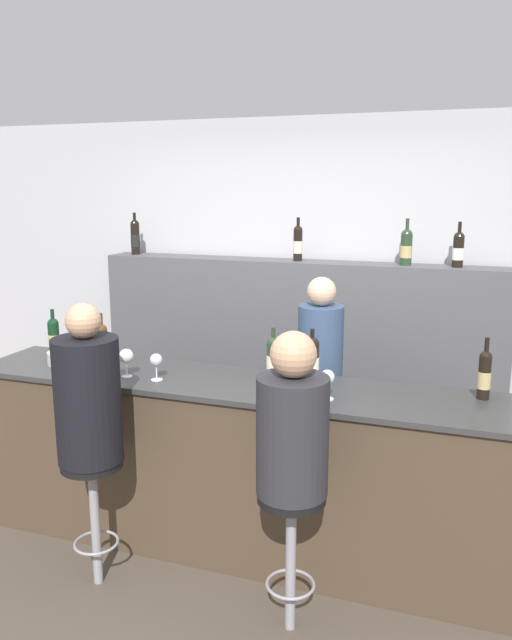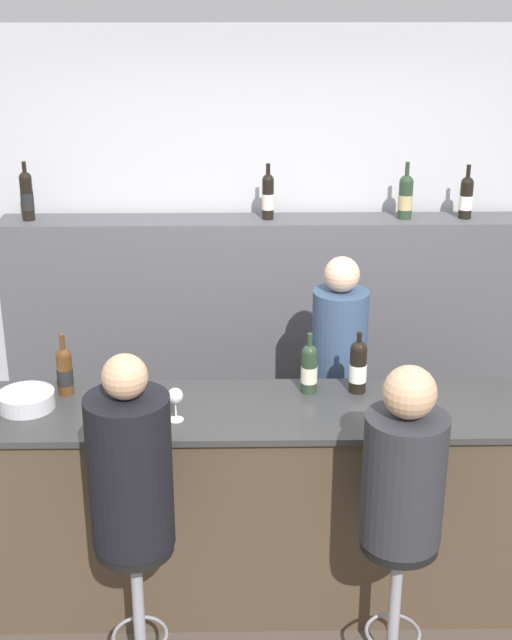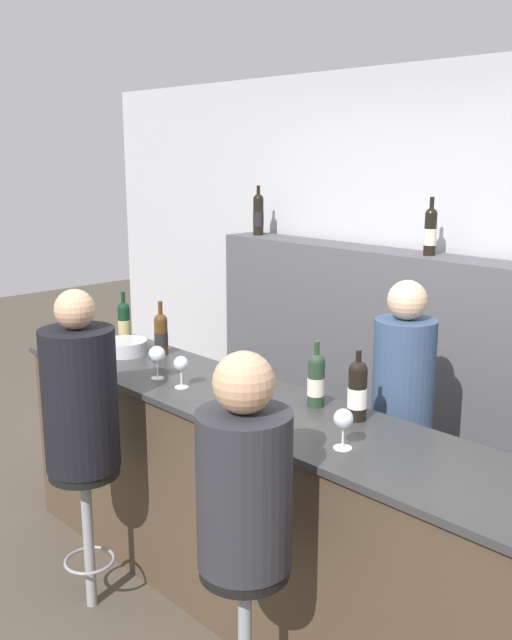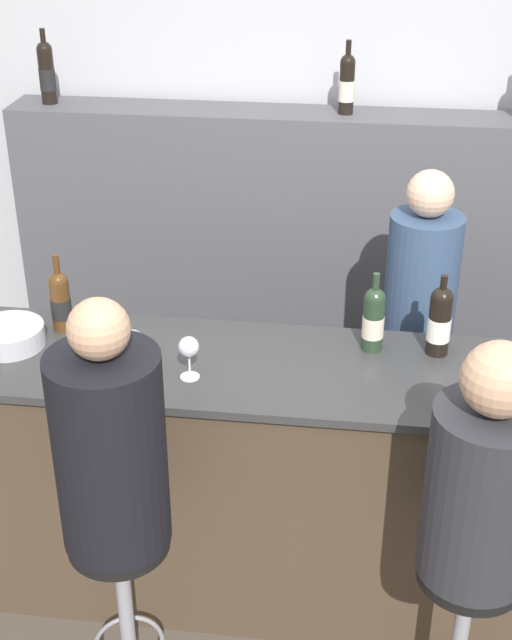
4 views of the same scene
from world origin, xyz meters
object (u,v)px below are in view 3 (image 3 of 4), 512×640
at_px(wine_bottle_counter_0, 124,321).
at_px(bar_stool_right, 245,606).
at_px(wine_bottle_backbar_0, 258,214).
at_px(guest_seated_left, 80,393).
at_px(metal_bowl, 124,347).
at_px(wine_glass_1, 181,365).
at_px(wine_glass_0, 157,355).
at_px(wine_bottle_backbar_1, 430,231).
at_px(guest_seated_right, 244,476).
at_px(wine_bottle_counter_1, 161,333).
at_px(bar_stool_left, 86,501).
at_px(wine_glass_2, 343,420).
at_px(wine_bottle_counter_2, 316,379).
at_px(bartender, 400,454).
at_px(wine_bottle_counter_3, 357,390).

distance_m(wine_bottle_counter_0, bar_stool_right, 2.05).
height_order(wine_bottle_counter_0, wine_bottle_backbar_0, wine_bottle_backbar_0).
distance_m(wine_bottle_backbar_0, guest_seated_left, 2.07).
bearing_deg(metal_bowl, wine_glass_1, -10.89).
distance_m(wine_glass_0, bar_stool_right, 1.35).
relative_size(wine_bottle_backbar_1, guest_seated_right, 0.41).
height_order(wine_bottle_counter_1, bar_stool_left, wine_bottle_counter_1).
xyz_separation_m(wine_bottle_backbar_1, bar_stool_right, (0.49, -1.82, -1.16)).
bearing_deg(wine_glass_1, wine_bottle_counter_0, 162.93).
xyz_separation_m(guest_seated_left, guest_seated_right, (1.08, 0.00, -0.02)).
height_order(wine_bottle_counter_1, wine_glass_2, wine_bottle_counter_1).
distance_m(metal_bowl, bar_stool_right, 1.79).
height_order(bar_stool_left, guest_seated_left, guest_seated_left).
distance_m(wine_bottle_backbar_1, bar_stool_left, 2.23).
xyz_separation_m(wine_bottle_counter_2, guest_seated_right, (0.32, -0.73, -0.10)).
height_order(wine_glass_1, bar_stool_left, wine_glass_1).
xyz_separation_m(wine_bottle_backbar_0, metal_bowl, (0.21, -1.23, -0.65)).
height_order(wine_bottle_counter_2, bartender, bartender).
relative_size(wine_bottle_counter_3, wine_glass_2, 1.91).
xyz_separation_m(metal_bowl, bartender, (1.47, 0.54, -0.33)).
distance_m(wine_bottle_counter_2, bar_stool_right, 1.00).
xyz_separation_m(wine_bottle_backbar_1, bartender, (0.35, -0.70, -0.97)).
xyz_separation_m(bar_stool_right, guest_seated_right, (0.00, 0.00, 0.50)).
height_order(wine_glass_0, metal_bowl, wine_glass_0).
bearing_deg(wine_glass_0, bar_stool_left, -84.54).
bearing_deg(wine_bottle_counter_1, wine_bottle_counter_0, 180.00).
distance_m(wine_glass_1, bar_stool_right, 1.19).
height_order(wine_bottle_backbar_0, wine_glass_1, wine_bottle_backbar_0).
bearing_deg(wine_bottle_backbar_0, guest_seated_right, -44.92).
bearing_deg(wine_glass_1, metal_bowl, 169.11).
height_order(wine_bottle_backbar_0, wine_bottle_backbar_1, wine_bottle_backbar_0).
height_order(wine_glass_0, guest_seated_left, guest_seated_left).
xyz_separation_m(wine_bottle_counter_0, wine_bottle_counter_1, (0.36, -0.00, -0.01)).
xyz_separation_m(wine_bottle_backbar_0, wine_glass_1, (0.89, -1.36, -0.57)).
bearing_deg(guest_seated_left, wine_bottle_counter_1, 117.69).
distance_m(wine_bottle_counter_1, metal_bowl, 0.22).
xyz_separation_m(wine_bottle_counter_0, wine_glass_0, (0.70, -0.27, -0.00)).
relative_size(bar_stool_left, guest_seated_left, 0.86).
relative_size(wine_glass_1, bar_stool_left, 0.22).
relative_size(wine_glass_0, guest_seated_right, 0.22).
xyz_separation_m(wine_bottle_counter_3, bar_stool_right, (0.10, -0.73, -0.61)).
xyz_separation_m(wine_bottle_counter_1, wine_bottle_backbar_0, (-0.36, 1.09, 0.56)).
relative_size(wine_glass_1, bar_stool_right, 0.22).
distance_m(wine_bottle_counter_1, guest_seated_left, 0.83).
bearing_deg(wine_glass_1, guest_seated_left, -108.08).
xyz_separation_m(wine_bottle_counter_2, bar_stool_right, (0.32, -0.73, -0.60)).
xyz_separation_m(wine_bottle_counter_3, wine_glass_0, (-1.02, -0.27, -0.01)).
bearing_deg(wine_glass_1, bar_stool_left, -108.08).
bearing_deg(guest_seated_left, bartender, 50.17).
xyz_separation_m(metal_bowl, guest_seated_left, (0.53, -0.59, 0.01)).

